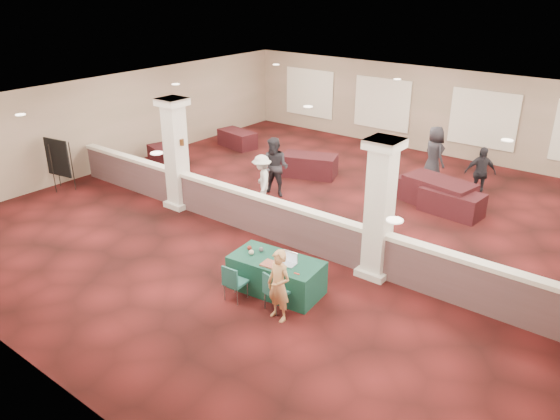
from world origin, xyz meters
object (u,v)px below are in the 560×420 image
Objects in this scene: far_table_front_left at (168,157)px; attendee_a at (275,167)px; near_table at (276,275)px; conf_chair_main at (274,289)px; woman at (279,286)px; conf_chair_side at (233,280)px; attendee_b at (262,180)px; easel_board at (58,158)px; far_table_front_right at (452,202)px; far_table_back_left at (237,139)px; attendee_c at (480,173)px; far_table_front_center at (309,165)px; far_table_back_right at (439,193)px; far_table_back_center at (422,191)px; attendee_d at (434,154)px.

attendee_a reaches higher than far_table_front_left.
conf_chair_main reaches higher than near_table.
woman reaches higher than conf_chair_main.
conf_chair_side is (-0.45, -0.87, 0.11)m from near_table.
attendee_a is 0.84m from attendee_b.
attendee_b is at bearing 18.47° from easel_board.
attendee_a is at bearing 146.80° from attendee_b.
conf_chair_side is at bearing -154.27° from conf_chair_main.
far_table_front_right is 0.94× the size of attendee_a.
easel_board is at bearing -103.99° from far_table_front_left.
conf_chair_main is at bearing 10.73° from conf_chair_side.
far_table_back_left is 9.40m from attendee_c.
woman is 0.82× the size of attendee_a.
woman is 0.83× the size of far_table_front_center.
far_table_front_center is at bearing -177.46° from far_table_back_right.
near_table is at bearing 138.79° from woman.
far_table_back_left is at bearing 166.45° from far_table_front_center.
far_table_back_center is 0.87× the size of attendee_d.
far_table_front_center is 5.04m from far_table_front_right.
conf_chair_main is at bearing -134.41° from attendee_c.
attendee_c is (0.70, 1.33, 0.40)m from far_table_back_right.
far_table_back_center is at bearing 81.21° from near_table.
attendee_b is 0.83× the size of attendee_d.
conf_chair_side is 0.54× the size of attendee_b.
conf_chair_main reaches higher than far_table_front_right.
near_table is 1.09× the size of far_table_front_center.
far_table_front_left is at bearing 162.13° from conf_chair_main.
conf_chair_side is at bearing -17.95° from easel_board.
attendee_c is (9.70, 3.83, 0.46)m from far_table_front_left.
far_table_front_center is (-4.10, 7.06, -0.14)m from conf_chair_main.
near_table is at bearing -63.41° from attendee_a.
attendee_c is 0.87× the size of attendee_d.
easel_board is 0.91× the size of attendee_a.
far_table_front_center is 0.98× the size of attendee_a.
far_table_front_center is (5.40, 5.91, -0.69)m from easel_board.
far_table_back_center is (0.79, 7.49, -0.16)m from conf_chair_side.
conf_chair_side is (-0.90, -0.23, -0.02)m from conf_chair_main.
woman reaches higher than far_table_back_right.
easel_board is 11.95m from attendee_d.
conf_chair_main is at bearing -1.97° from attendee_b.
far_table_front_center is 1.12× the size of attendee_c.
easel_board reaches higher than far_table_front_right.
far_table_front_center is 2.20m from attendee_a.
attendee_a is at bearing -151.60° from far_table_back_right.
attendee_c is (2.00, 8.82, 0.32)m from conf_chair_side.
far_table_front_right is at bearing 12.82° from far_table_front_left.
attendee_b reaches higher than near_table.
near_table reaches higher than far_table_front_right.
conf_chair_side is 0.41× the size of far_table_back_right.
attendee_a is 5.32m from attendee_d.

